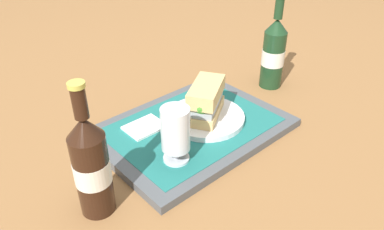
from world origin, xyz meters
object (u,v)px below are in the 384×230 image
sandwich (206,100)px  beer_glass (176,132)px  beer_bottle (91,165)px  plate (206,117)px  second_bottle (274,53)px

sandwich → beer_glass: (0.15, 0.07, 0.01)m
beer_bottle → sandwich: bearing=-170.0°
plate → beer_bottle: 0.35m
plate → beer_glass: (0.15, 0.07, 0.06)m
plate → beer_bottle: bearing=10.2°
second_bottle → beer_glass: bearing=12.6°
plate → second_bottle: (-0.29, -0.03, 0.08)m
sandwich → beer_bottle: 0.34m
beer_glass → second_bottle: (-0.45, -0.10, 0.01)m
second_bottle → plate: bearing=6.0°
plate → second_bottle: 0.31m
plate → sandwich: size_ratio=1.32×
beer_glass → beer_bottle: beer_bottle is taller
beer_glass → second_bottle: bearing=-167.4°
beer_glass → second_bottle: 0.46m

